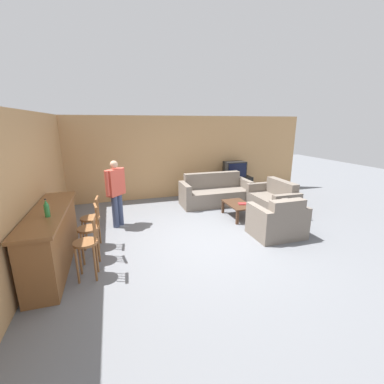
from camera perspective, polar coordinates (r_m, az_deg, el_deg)
name	(u,v)px	position (r m, az deg, el deg)	size (l,w,h in m)	color
ground_plane	(207,240)	(5.50, 3.45, -10.66)	(24.00, 24.00, 0.00)	slate
wall_back	(170,158)	(8.36, -4.91, 7.62)	(9.40, 0.08, 2.60)	tan
wall_left	(43,177)	(6.12, -30.27, 2.82)	(0.08, 8.48, 2.60)	tan
bar_counter	(53,238)	(4.99, -28.58, -8.97)	(0.55, 2.32, 1.01)	brown
bar_chair_near	(87,247)	(4.37, -22.33, -11.24)	(0.38, 0.38, 1.01)	brown
bar_chair_mid	(89,232)	(4.89, -21.83, -8.34)	(0.42, 0.42, 1.01)	brown
bar_chair_far	(91,222)	(5.38, -21.45, -6.17)	(0.39, 0.39, 1.01)	brown
couch_far	(215,193)	(7.76, 5.16, -0.31)	(2.09, 0.86, 0.92)	#70665B
armchair_near	(278,222)	(5.84, 18.53, -6.33)	(1.06, 0.82, 0.89)	#70665B
loveseat_right	(273,201)	(7.35, 17.54, -1.90)	(0.79, 1.45, 0.88)	#70665B
coffee_table	(238,206)	(6.74, 10.22, -3.01)	(0.55, 0.93, 0.37)	#472D1E
tv_unit	(234,186)	(8.92, 9.30, 1.42)	(1.21, 0.47, 0.60)	black
tv	(235,169)	(8.80, 9.47, 4.99)	(0.71, 0.41, 0.53)	black
bottle	(47,209)	(4.46, -29.59, -3.22)	(0.08, 0.08, 0.28)	#2D7F3D
book_on_table	(243,204)	(6.69, 11.20, -2.58)	(0.26, 0.22, 0.02)	maroon
person_by_window	(116,190)	(6.17, -16.54, 0.35)	(0.45, 0.46, 1.57)	#384260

